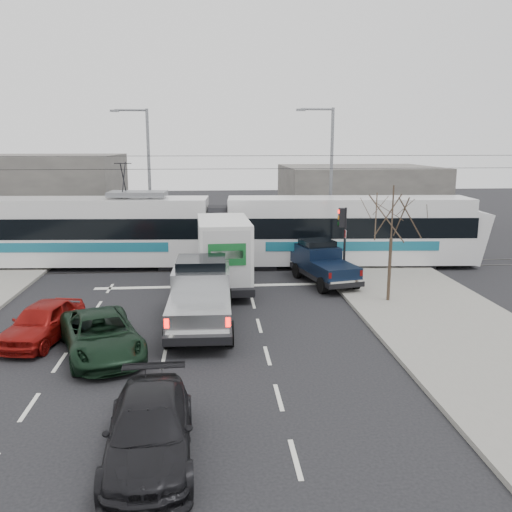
{
  "coord_description": "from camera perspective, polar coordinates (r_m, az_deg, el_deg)",
  "views": [
    {
      "loc": [
        -0.09,
        -19.76,
        6.93
      ],
      "look_at": [
        1.96,
        4.48,
        1.8
      ],
      "focal_mm": 38.0,
      "sensor_mm": 36.0,
      "label": 1
    }
  ],
  "objects": [
    {
      "name": "traffic_signal",
      "position": [
        27.38,
        9.11,
        2.96
      ],
      "size": [
        0.44,
        0.44,
        3.6
      ],
      "color": "black",
      "rests_on": "ground"
    },
    {
      "name": "green_car",
      "position": [
        18.8,
        -15.99,
        -7.96
      ],
      "size": [
        3.81,
        5.43,
        1.37
      ],
      "primitive_type": "imported",
      "rotation": [
        0.0,
        0.0,
        0.34
      ],
      "color": "black",
      "rests_on": "ground"
    },
    {
      "name": "building_right",
      "position": [
        45.61,
        10.63,
        6.13
      ],
      "size": [
        12.0,
        10.0,
        5.0
      ],
      "primitive_type": "cube",
      "color": "slate",
      "rests_on": "ground"
    },
    {
      "name": "navy_pickup",
      "position": [
        27.26,
        6.97,
        -0.71
      ],
      "size": [
        2.84,
        5.17,
        2.06
      ],
      "rotation": [
        0.0,
        0.0,
        0.23
      ],
      "color": "black",
      "rests_on": "ground"
    },
    {
      "name": "red_car",
      "position": [
        20.71,
        -21.56,
        -6.46
      ],
      "size": [
        2.52,
        4.38,
        1.4
      ],
      "primitive_type": "imported",
      "rotation": [
        0.0,
        0.0,
        -0.22
      ],
      "color": "maroon",
      "rests_on": "ground"
    },
    {
      "name": "tram",
      "position": [
        30.59,
        -4.12,
        2.7
      ],
      "size": [
        28.47,
        4.59,
        5.79
      ],
      "rotation": [
        0.0,
        0.0,
        -0.06
      ],
      "color": "silver",
      "rests_on": "ground"
    },
    {
      "name": "sidewalk_right",
      "position": [
        22.8,
        19.05,
        -6.26
      ],
      "size": [
        6.0,
        60.0,
        0.15
      ],
      "primitive_type": "cube",
      "color": "gray",
      "rests_on": "ground"
    },
    {
      "name": "building_left",
      "position": [
        44.19,
        -23.28,
        5.84
      ],
      "size": [
        14.0,
        10.0,
        6.0
      ],
      "primitive_type": "cube",
      "color": "slate",
      "rests_on": "ground"
    },
    {
      "name": "street_lamp_near",
      "position": [
        34.61,
        7.63,
        8.79
      ],
      "size": [
        2.38,
        0.25,
        9.0
      ],
      "color": "slate",
      "rests_on": "ground"
    },
    {
      "name": "ground",
      "position": [
        20.94,
        -4.34,
        -7.45
      ],
      "size": [
        120.0,
        120.0,
        0.0
      ],
      "primitive_type": "plane",
      "color": "black",
      "rests_on": "ground"
    },
    {
      "name": "dark_car",
      "position": [
        12.8,
        -11.13,
        -17.54
      ],
      "size": [
        2.13,
        4.77,
        1.36
      ],
      "primitive_type": "imported",
      "rotation": [
        0.0,
        0.0,
        0.05
      ],
      "color": "black",
      "rests_on": "ground"
    },
    {
      "name": "catenary",
      "position": [
        29.91,
        -4.65,
        6.02
      ],
      "size": [
        60.0,
        0.2,
        7.0
      ],
      "color": "black",
      "rests_on": "ground"
    },
    {
      "name": "bare_tree",
      "position": [
        23.76,
        14.14,
        3.96
      ],
      "size": [
        2.4,
        2.4,
        5.0
      ],
      "color": "#47382B",
      "rests_on": "ground"
    },
    {
      "name": "rails",
      "position": [
        30.55,
        -4.53,
        -1.22
      ],
      "size": [
        60.0,
        1.6,
        0.03
      ],
      "primitive_type": "cube",
      "color": "#33302D",
      "rests_on": "ground"
    },
    {
      "name": "silver_pickup",
      "position": [
        21.08,
        -5.8,
        -3.94
      ],
      "size": [
        2.5,
        6.67,
        2.4
      ],
      "rotation": [
        0.0,
        0.0,
        -0.02
      ],
      "color": "black",
      "rests_on": "ground"
    },
    {
      "name": "street_lamp_far",
      "position": [
        36.04,
        -11.48,
        8.78
      ],
      "size": [
        2.38,
        0.25,
        9.0
      ],
      "color": "slate",
      "rests_on": "ground"
    },
    {
      "name": "box_truck",
      "position": [
        26.18,
        -3.48,
        0.31
      ],
      "size": [
        2.57,
        6.88,
        3.4
      ],
      "rotation": [
        0.0,
        0.0,
        0.04
      ],
      "color": "black",
      "rests_on": "ground"
    }
  ]
}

